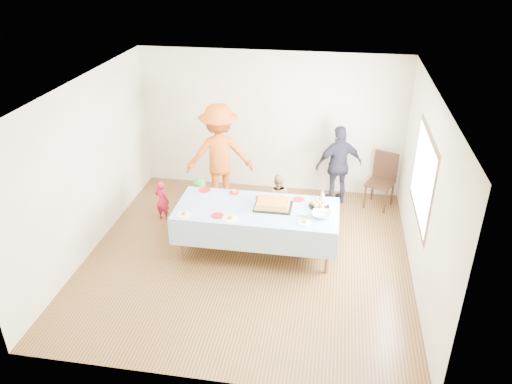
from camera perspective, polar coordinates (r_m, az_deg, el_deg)
ground at (r=7.94m, az=-0.93°, el=-7.35°), size 5.00×5.00×0.00m
room_walls at (r=7.08m, az=-0.59°, el=4.48°), size 5.04×5.04×2.72m
party_table at (r=7.70m, az=0.10°, el=-2.20°), size 2.50×1.10×0.78m
birthday_cake at (r=7.69m, az=1.97°, el=-1.40°), size 0.58×0.44×0.10m
rolls_tray at (r=7.75m, az=7.22°, el=-1.42°), size 0.32×0.32×0.10m
punch_bowl at (r=7.49m, az=7.50°, el=-2.58°), size 0.29×0.29×0.07m
party_hat at (r=7.94m, az=7.59°, el=-0.27°), size 0.11×0.11×0.18m
fork_pile at (r=7.48m, az=5.26°, el=-2.51°), size 0.24×0.18×0.07m
plate_red_far_a at (r=8.24m, az=-5.90°, el=0.21°), size 0.19×0.19×0.01m
plate_red_far_b at (r=8.12m, az=-2.51°, el=-0.06°), size 0.17×0.17×0.01m
plate_red_far_c at (r=7.97m, az=0.51°, el=-0.62°), size 0.16×0.16×0.01m
plate_red_far_d at (r=7.94m, az=4.92°, el=-0.85°), size 0.18×0.18×0.01m
plate_red_near at (r=7.48m, az=-4.42°, el=-2.71°), size 0.19×0.19×0.01m
plate_white_left at (r=7.55m, az=-8.21°, el=-2.62°), size 0.21×0.21×0.01m
plate_white_mid at (r=7.39m, az=-3.00°, el=-3.08°), size 0.23×0.23×0.01m
plate_white_right at (r=7.31m, az=5.50°, el=-3.52°), size 0.20×0.20×0.01m
dining_chair at (r=9.43m, az=14.24°, el=1.69°), size 0.58×0.58×1.03m
toddler_left at (r=8.89m, az=-10.67°, el=-0.95°), size 0.31×0.25×0.75m
toddler_mid at (r=8.67m, az=-6.39°, el=-1.00°), size 0.49×0.41×0.86m
toddler_right at (r=8.69m, az=2.49°, el=-0.68°), size 0.44×0.35×0.89m
adult_left at (r=9.12m, az=-4.18°, el=4.26°), size 1.38×1.00×1.91m
adult_right at (r=9.29m, az=9.45°, el=3.03°), size 0.96×0.67×1.51m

